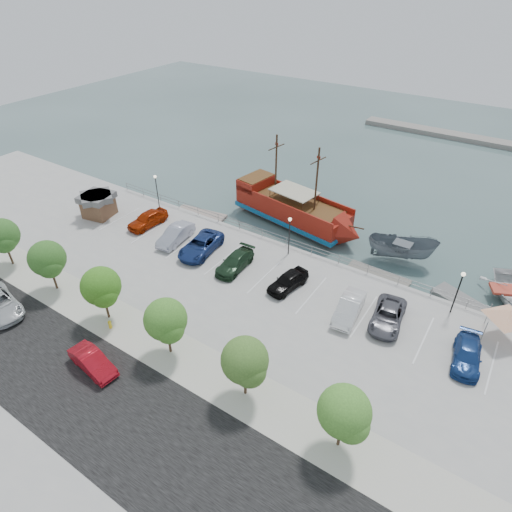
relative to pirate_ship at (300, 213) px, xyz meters
The scene contains 32 objects.
ground 13.99m from the pirate_ship, 79.53° to the right, with size 160.00×160.00×0.00m, color #344D4A.
land_slab 34.77m from the pirate_ship, 85.84° to the right, with size 100.00×58.00×1.20m, color #9D9D9B.
street 29.77m from the pirate_ship, 85.14° to the right, with size 100.00×8.00×0.04m, color black.
sidewalk 23.80m from the pirate_ship, 83.91° to the right, with size 100.00×4.00×0.05m, color beige.
seawall_railing 6.37m from the pirate_ship, 66.68° to the right, with size 50.00×0.06×1.00m.
far_shore 43.23m from the pirate_ship, 73.15° to the left, with size 40.00×3.00×0.80m, color gray.
pirate_ship is the anchor object (origin of this frame).
patrol_boat 12.18m from the pirate_ship, ahead, with size 2.60×6.92×2.68m, color slate.
dock_west 12.23m from the pirate_ship, 158.47° to the right, with size 6.41×1.83×0.37m, color gray.
dock_mid 12.19m from the pirate_ship, 21.61° to the right, with size 6.18×1.77×0.35m, color slate.
dock_east 20.51m from the pirate_ship, 12.56° to the right, with size 7.20×2.06×0.41m, color slate.
shed 23.50m from the pirate_ship, 148.34° to the right, with size 3.91×3.91×2.73m.
canopy_tent 23.92m from the pirate_ship, 19.55° to the right, with size 4.00×4.00×3.21m.
street_sedan 28.06m from the pirate_ship, 94.26° to the right, with size 1.53×4.39×1.45m, color #AA0E1A.
fire_hydrant 24.83m from the pirate_ship, 100.08° to the right, with size 0.28×0.28×0.81m.
lamp_post_left 17.19m from the pirate_ship, 155.21° to the right, with size 0.36×0.36×4.28m.
lamp_post_mid 7.89m from the pirate_ship, 70.57° to the right, with size 0.36×0.36×4.28m.
lamp_post_right 19.97m from the pirate_ship, 21.11° to the right, with size 0.36×0.36×4.28m.
tree_a 30.71m from the pirate_ship, 129.18° to the right, with size 3.30×3.20×5.00m.
tree_b 26.86m from the pirate_ship, 117.47° to the right, with size 3.30×3.20×5.00m.
tree_c 24.45m from the pirate_ship, 102.67° to the right, with size 3.30×3.20×5.00m.
tree_d 23.92m from the pirate_ship, 85.98° to the right, with size 3.30×3.20×5.00m.
tree_e 25.38m from the pirate_ship, 69.93° to the right, with size 3.30×3.20×5.00m.
tree_f 28.54m from the pirate_ship, 56.56° to the right, with size 3.30×3.20×5.00m.
parked_car_a 17.40m from the pirate_ship, 141.33° to the right, with size 1.98×4.92×1.68m, color #9E2404.
parked_car_b 14.53m from the pirate_ship, 126.79° to the right, with size 1.75×5.03×1.66m, color #A7ABBD.
parked_car_c 12.82m from the pirate_ship, 113.84° to the right, with size 2.69×5.83×1.62m, color navy.
parked_car_d 12.13m from the pirate_ship, 92.95° to the right, with size 2.04×5.01×1.45m, color #1A341F.
parked_car_e 12.95m from the pirate_ship, 66.48° to the right, with size 1.80×4.47×1.52m, color black.
parked_car_f 16.72m from the pirate_ship, 47.37° to the right, with size 1.73×4.95×1.63m, color white.
parked_car_g 18.33m from the pirate_ship, 38.44° to the right, with size 2.42×5.25×1.46m, color #55555D.
parked_car_h 24.06m from the pirate_ship, 30.56° to the right, with size 1.94×4.76×1.38m, color navy.
Camera 1 is at (17.03, -25.46, 24.96)m, focal length 30.00 mm.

